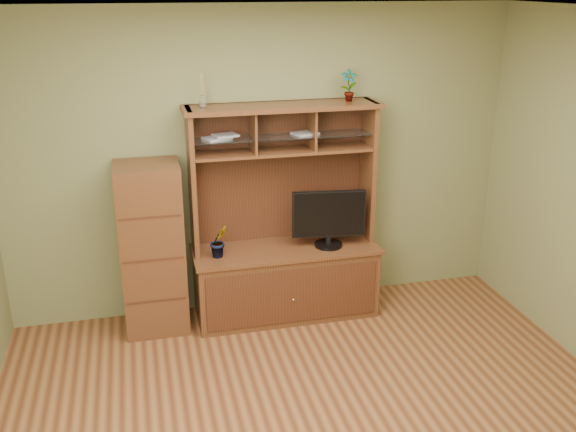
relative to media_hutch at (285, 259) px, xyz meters
name	(u,v)px	position (x,y,z in m)	size (l,w,h in m)	color
room	(330,250)	(-0.14, -1.73, 0.83)	(4.54, 4.04, 2.74)	#522C17
media_hutch	(285,259)	(0.00, 0.00, 0.00)	(1.66, 0.61, 1.90)	#3F1F12
monitor	(329,217)	(0.38, -0.08, 0.40)	(0.65, 0.25, 0.51)	black
orchid_plant	(219,241)	(-0.59, -0.08, 0.27)	(0.16, 0.13, 0.28)	#3A6021
top_plant	(349,85)	(0.58, 0.08, 1.51)	(0.14, 0.10, 0.27)	#3A6122
reed_diffuser	(202,94)	(-0.66, 0.08, 1.49)	(0.06, 0.06, 0.28)	silver
magazines	(249,136)	(-0.29, 0.08, 1.13)	(1.00, 0.23, 0.04)	#9D9DA1
side_cabinet	(152,249)	(-1.15, 0.01, 0.22)	(0.53, 0.48, 1.48)	#3F1F12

